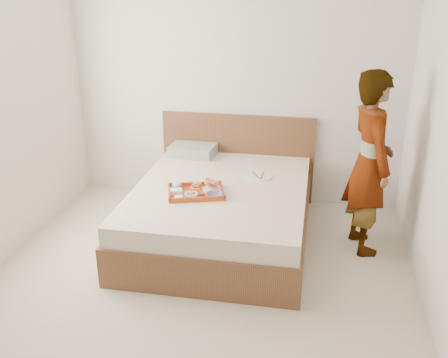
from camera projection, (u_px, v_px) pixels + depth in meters
name	position (u px, v px, depth m)	size (l,w,h in m)	color
ground	(192.00, 299.00, 3.93)	(3.50, 4.00, 0.01)	beige
wall_back	(236.00, 81.00, 5.26)	(3.50, 0.01, 2.60)	silver
wall_front	(31.00, 325.00, 1.62)	(3.50, 0.01, 2.60)	silver
bed	(221.00, 213.00, 4.74)	(1.65, 2.00, 0.53)	brown
headboard	(238.00, 157.00, 5.54)	(1.65, 0.06, 0.95)	brown
pillow	(193.00, 150.00, 5.42)	(0.47, 0.32, 0.11)	#95A697
tray	(196.00, 192.00, 4.48)	(0.49, 0.36, 0.04)	#CD4B16
prawn_plate	(212.00, 189.00, 4.54)	(0.17, 0.17, 0.01)	white
navy_bowl_big	(215.00, 195.00, 4.39)	(0.14, 0.14, 0.03)	#19294B
sauce_dish	(202.00, 197.00, 4.36)	(0.07, 0.07, 0.03)	black
meat_plate	(191.00, 194.00, 4.44)	(0.12, 0.12, 0.01)	white
bread_plate	(197.00, 187.00, 4.58)	(0.12, 0.12, 0.01)	orange
salad_bowl	(177.00, 187.00, 4.56)	(0.11, 0.11, 0.03)	#19294B
plastic_tub	(176.00, 192.00, 4.44)	(0.10, 0.08, 0.04)	silver
cheese_round	(179.00, 198.00, 4.35)	(0.07, 0.07, 0.02)	white
dinner_plate	(259.00, 176.00, 4.86)	(0.25, 0.25, 0.01)	white
person	(370.00, 163.00, 4.39)	(0.59, 0.39, 1.63)	silver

